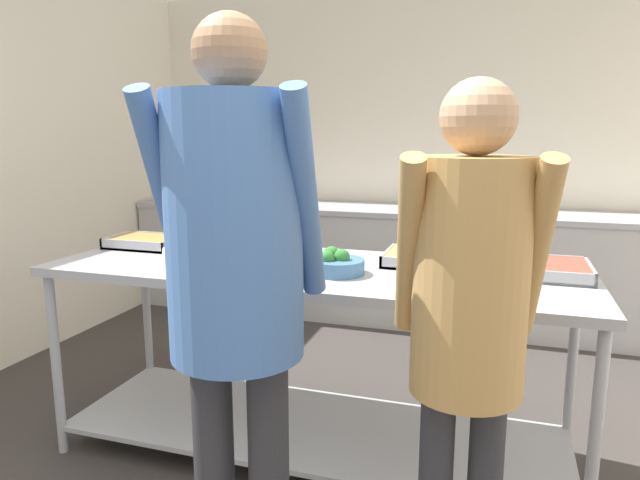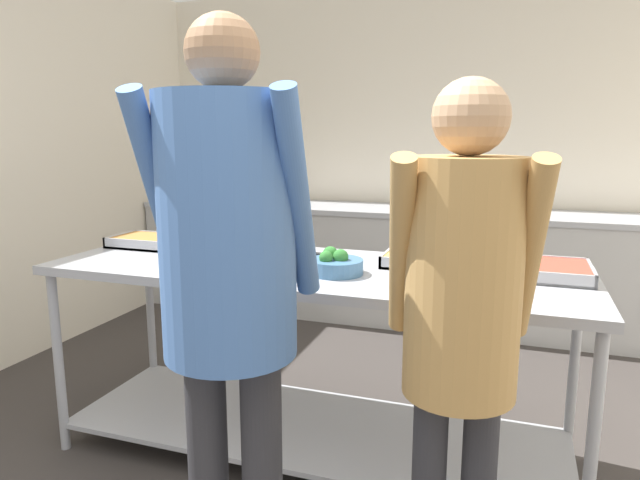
{
  "view_description": "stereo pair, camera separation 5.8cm",
  "coord_description": "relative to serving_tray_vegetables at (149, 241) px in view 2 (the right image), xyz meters",
  "views": [
    {
      "loc": [
        0.7,
        -1.13,
        1.49
      ],
      "look_at": [
        -0.08,
        1.31,
        1.0
      ],
      "focal_mm": 32.0,
      "sensor_mm": 36.0,
      "label": 1
    },
    {
      "loc": [
        0.76,
        -1.11,
        1.49
      ],
      "look_at": [
        -0.08,
        1.31,
        1.0
      ],
      "focal_mm": 32.0,
      "sensor_mm": 36.0,
      "label": 2
    }
  ],
  "objects": [
    {
      "name": "broccoli_bowl",
      "position": [
        1.1,
        -0.25,
        0.01
      ],
      "size": [
        0.23,
        0.23,
        0.11
      ],
      "color": "#3D668C",
      "rests_on": "serving_counter"
    },
    {
      "name": "water_bottle",
      "position": [
        1.71,
        1.93,
        0.11
      ],
      "size": [
        0.08,
        0.08,
        0.29
      ],
      "color": "silver",
      "rests_on": "back_counter"
    },
    {
      "name": "wall_rear",
      "position": [
        1.04,
        2.32,
        0.4
      ],
      "size": [
        4.66,
        0.06,
        2.65
      ],
      "color": "beige",
      "rests_on": "ground_plane"
    },
    {
      "name": "plate_stack",
      "position": [
        0.34,
        -0.16,
        -0.0
      ],
      "size": [
        0.25,
        0.25,
        0.05
      ],
      "color": "white",
      "rests_on": "serving_counter"
    },
    {
      "name": "serving_tray_roast",
      "position": [
        1.88,
        -0.01,
        0.0
      ],
      "size": [
        0.46,
        0.34,
        0.05
      ],
      "color": "#9EA0A8",
      "rests_on": "serving_counter"
    },
    {
      "name": "serving_tray_vegetables",
      "position": [
        0.0,
        0.0,
        0.0
      ],
      "size": [
        0.37,
        0.26,
        0.05
      ],
      "color": "#9EA0A8",
      "rests_on": "serving_counter"
    },
    {
      "name": "guest_serving_right",
      "position": [
        1.67,
        -0.87,
        0.09
      ],
      "size": [
        0.47,
        0.38,
        1.63
      ],
      "color": "#2D2D33",
      "rests_on": "ground_plane"
    },
    {
      "name": "wall_left",
      "position": [
        -1.26,
        0.48,
        0.4
      ],
      "size": [
        0.06,
        3.79,
        2.65
      ],
      "color": "beige",
      "rests_on": "ground_plane"
    },
    {
      "name": "back_counter",
      "position": [
        1.04,
        1.95,
        -0.48
      ],
      "size": [
        4.5,
        0.65,
        0.9
      ],
      "color": "#A8A8A8",
      "rests_on": "ground_plane"
    },
    {
      "name": "serving_tray_greens",
      "position": [
        1.43,
        0.05,
        0.0
      ],
      "size": [
        0.36,
        0.33,
        0.05
      ],
      "color": "#9EA0A8",
      "rests_on": "serving_counter"
    },
    {
      "name": "sauce_pan",
      "position": [
        0.73,
        -0.18,
        0.01
      ],
      "size": [
        0.45,
        0.31,
        0.07
      ],
      "color": "#9EA0A8",
      "rests_on": "serving_counter"
    },
    {
      "name": "guest_serving_left",
      "position": [
        1.01,
        -1.01,
        0.19
      ],
      "size": [
        0.53,
        0.4,
        1.81
      ],
      "color": "#2D2D33",
      "rests_on": "ground_plane"
    },
    {
      "name": "serving_counter",
      "position": [
        0.96,
        -0.15,
        -0.32
      ],
      "size": [
        2.36,
        0.81,
        0.9
      ],
      "color": "#9EA0A8",
      "rests_on": "ground_plane"
    }
  ]
}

